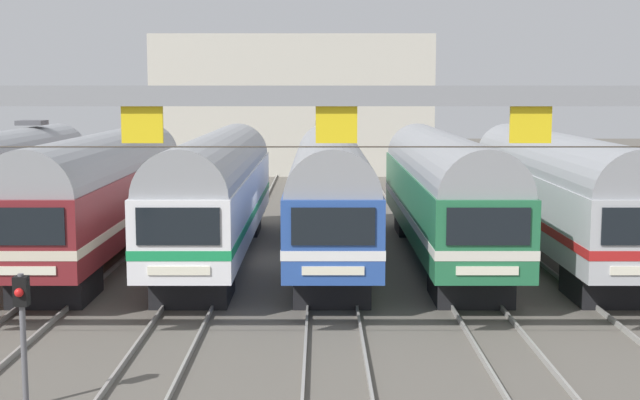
{
  "coord_description": "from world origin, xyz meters",
  "views": [
    {
      "loc": [
        1.75,
        -32.73,
        6.42
      ],
      "look_at": [
        1.66,
        0.38,
        2.22
      ],
      "focal_mm": 49.8,
      "sensor_mm": 36.0,
      "label": 1
    }
  ],
  "objects_px": {
    "catenary_gantry": "(242,137)",
    "yard_signal_mast": "(25,314)",
    "commuter_train_blue": "(332,189)",
    "commuter_train_maroon": "(106,189)",
    "commuter_train_green": "(445,189)",
    "commuter_train_stainless": "(558,189)",
    "commuter_train_white": "(219,189)"
  },
  "relations": [
    {
      "from": "commuter_train_green",
      "to": "catenary_gantry",
      "type": "height_order",
      "value": "catenary_gantry"
    },
    {
      "from": "commuter_train_white",
      "to": "commuter_train_stainless",
      "type": "height_order",
      "value": "commuter_train_stainless"
    },
    {
      "from": "commuter_train_maroon",
      "to": "commuter_train_green",
      "type": "height_order",
      "value": "same"
    },
    {
      "from": "commuter_train_blue",
      "to": "commuter_train_stainless",
      "type": "height_order",
      "value": "same"
    },
    {
      "from": "catenary_gantry",
      "to": "commuter_train_maroon",
      "type": "bearing_deg",
      "value": 115.05
    },
    {
      "from": "commuter_train_maroon",
      "to": "commuter_train_stainless",
      "type": "xyz_separation_m",
      "value": [
        16.82,
        0.0,
        0.0
      ]
    },
    {
      "from": "commuter_train_stainless",
      "to": "yard_signal_mast",
      "type": "xyz_separation_m",
      "value": [
        -14.72,
        -15.46,
        -0.76
      ]
    },
    {
      "from": "commuter_train_blue",
      "to": "commuter_train_stainless",
      "type": "xyz_separation_m",
      "value": [
        8.41,
        0.0,
        0.0
      ]
    },
    {
      "from": "catenary_gantry",
      "to": "commuter_train_green",
      "type": "bearing_deg",
      "value": 64.95
    },
    {
      "from": "commuter_train_maroon",
      "to": "catenary_gantry",
      "type": "bearing_deg",
      "value": -64.95
    },
    {
      "from": "commuter_train_blue",
      "to": "catenary_gantry",
      "type": "height_order",
      "value": "catenary_gantry"
    },
    {
      "from": "commuter_train_stainless",
      "to": "catenary_gantry",
      "type": "relative_size",
      "value": 0.69
    },
    {
      "from": "commuter_train_maroon",
      "to": "commuter_train_blue",
      "type": "bearing_deg",
      "value": 0.03
    },
    {
      "from": "catenary_gantry",
      "to": "yard_signal_mast",
      "type": "relative_size",
      "value": 9.53
    },
    {
      "from": "yard_signal_mast",
      "to": "catenary_gantry",
      "type": "bearing_deg",
      "value": 25.05
    },
    {
      "from": "commuter_train_maroon",
      "to": "commuter_train_green",
      "type": "relative_size",
      "value": 1.0
    },
    {
      "from": "commuter_train_white",
      "to": "commuter_train_green",
      "type": "distance_m",
      "value": 8.41
    },
    {
      "from": "commuter_train_blue",
      "to": "commuter_train_stainless",
      "type": "bearing_deg",
      "value": 0.0
    },
    {
      "from": "commuter_train_blue",
      "to": "catenary_gantry",
      "type": "bearing_deg",
      "value": -98.85
    },
    {
      "from": "commuter_train_green",
      "to": "yard_signal_mast",
      "type": "distance_m",
      "value": 18.71
    },
    {
      "from": "commuter_train_green",
      "to": "yard_signal_mast",
      "type": "height_order",
      "value": "commuter_train_green"
    },
    {
      "from": "commuter_train_blue",
      "to": "commuter_train_green",
      "type": "relative_size",
      "value": 1.0
    },
    {
      "from": "commuter_train_blue",
      "to": "yard_signal_mast",
      "type": "bearing_deg",
      "value": -112.19
    },
    {
      "from": "commuter_train_blue",
      "to": "commuter_train_white",
      "type": "bearing_deg",
      "value": -179.94
    },
    {
      "from": "yard_signal_mast",
      "to": "commuter_train_white",
      "type": "bearing_deg",
      "value": 82.26
    },
    {
      "from": "commuter_train_maroon",
      "to": "commuter_train_blue",
      "type": "relative_size",
      "value": 1.0
    },
    {
      "from": "yard_signal_mast",
      "to": "commuter_train_maroon",
      "type": "bearing_deg",
      "value": 97.74
    },
    {
      "from": "commuter_train_blue",
      "to": "yard_signal_mast",
      "type": "distance_m",
      "value": 16.72
    },
    {
      "from": "commuter_train_green",
      "to": "yard_signal_mast",
      "type": "bearing_deg",
      "value": -124.22
    },
    {
      "from": "commuter_train_green",
      "to": "yard_signal_mast",
      "type": "xyz_separation_m",
      "value": [
        -10.51,
        -15.46,
        -0.76
      ]
    },
    {
      "from": "commuter_train_maroon",
      "to": "yard_signal_mast",
      "type": "height_order",
      "value": "commuter_train_maroon"
    },
    {
      "from": "commuter_train_white",
      "to": "yard_signal_mast",
      "type": "height_order",
      "value": "commuter_train_white"
    }
  ]
}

